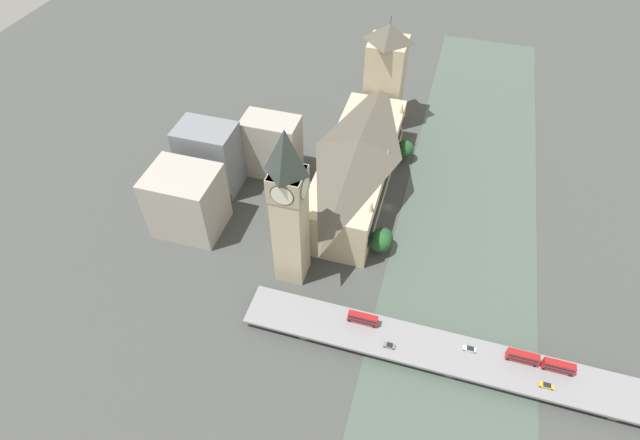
{
  "coord_description": "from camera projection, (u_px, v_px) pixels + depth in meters",
  "views": [
    {
      "loc": [
        -15.56,
        167.93,
        166.11
      ],
      "look_at": [
        22.89,
        36.0,
        21.01
      ],
      "focal_mm": 28.0,
      "sensor_mm": 36.0,
      "label": 1
    }
  ],
  "objects": [
    {
      "name": "car_northbound_lead",
      "position": [
        546.0,
        386.0,
        168.48
      ],
      "size": [
        4.73,
        1.78,
        1.35
      ],
      "color": "gold",
      "rests_on": "road_bridge"
    },
    {
      "name": "city_block_center",
      "position": [
        272.0,
        147.0,
        240.97
      ],
      "size": [
        26.55,
        15.65,
        31.15
      ],
      "color": "#A39E93",
      "rests_on": "ground_plane"
    },
    {
      "name": "tree_embankment_mid",
      "position": [
        383.0,
        237.0,
        212.3
      ],
      "size": [
        8.54,
        8.54,
        11.18
      ],
      "color": "brown",
      "rests_on": "ground_plane"
    },
    {
      "name": "ground_plane",
      "position": [
        388.0,
        207.0,
        234.46
      ],
      "size": [
        600.0,
        600.0,
        0.0
      ],
      "primitive_type": "plane",
      "color": "#424442"
    },
    {
      "name": "city_block_east",
      "position": [
        210.0,
        158.0,
        233.25
      ],
      "size": [
        26.46,
        18.52,
        33.63
      ],
      "color": "slate",
      "rests_on": "ground_plane"
    },
    {
      "name": "double_decker_bus_rear",
      "position": [
        559.0,
        366.0,
        171.23
      ],
      "size": [
        10.64,
        2.63,
        4.68
      ],
      "color": "red",
      "rests_on": "road_bridge"
    },
    {
      "name": "tree_embankment_near",
      "position": [
        380.0,
        241.0,
        210.67
      ],
      "size": [
        9.62,
        9.62,
        11.87
      ],
      "color": "brown",
      "rests_on": "ground_plane"
    },
    {
      "name": "parliament_hall",
      "position": [
        358.0,
        166.0,
        232.29
      ],
      "size": [
        29.42,
        93.5,
        29.98
      ],
      "color": "#C1B28E",
      "rests_on": "ground_plane"
    },
    {
      "name": "double_decker_bus_mid",
      "position": [
        523.0,
        357.0,
        173.66
      ],
      "size": [
        10.99,
        2.63,
        4.74
      ],
      "color": "red",
      "rests_on": "road_bridge"
    },
    {
      "name": "city_block_west",
      "position": [
        187.0,
        201.0,
        215.68
      ],
      "size": [
        29.14,
        23.99,
        30.24
      ],
      "color": "#A39E93",
      "rests_on": "ground_plane"
    },
    {
      "name": "tree_embankment_far",
      "position": [
        405.0,
        149.0,
        253.14
      ],
      "size": [
        9.12,
        9.12,
        11.66
      ],
      "color": "brown",
      "rests_on": "ground_plane"
    },
    {
      "name": "clock_tower",
      "position": [
        289.0,
        206.0,
        180.34
      ],
      "size": [
        12.73,
        12.73,
        72.57
      ],
      "color": "#C1B28E",
      "rests_on": "ground_plane"
    },
    {
      "name": "car_northbound_mid",
      "position": [
        470.0,
        349.0,
        177.95
      ],
      "size": [
        4.63,
        1.9,
        1.31
      ],
      "color": "silver",
      "rests_on": "road_bridge"
    },
    {
      "name": "river_water",
      "position": [
        467.0,
        223.0,
        227.33
      ],
      "size": [
        60.99,
        360.0,
        0.3
      ],
      "primitive_type": "cube",
      "color": "#47564C",
      "rests_on": "ground_plane"
    },
    {
      "name": "double_decker_bus_lead",
      "position": [
        363.0,
        318.0,
        184.32
      ],
      "size": [
        11.35,
        2.47,
        4.81
      ],
      "color": "red",
      "rests_on": "road_bridge"
    },
    {
      "name": "car_southbound_lead",
      "position": [
        389.0,
        345.0,
        178.86
      ],
      "size": [
        4.09,
        1.92,
        1.36
      ],
      "color": "slate",
      "rests_on": "road_bridge"
    },
    {
      "name": "victoria_tower",
      "position": [
        385.0,
        75.0,
        262.77
      ],
      "size": [
        19.4,
        19.4,
        59.79
      ],
      "color": "#C1B28E",
      "rests_on": "ground_plane"
    },
    {
      "name": "road_bridge",
      "position": [
        452.0,
        355.0,
        178.08
      ],
      "size": [
        153.98,
        16.88,
        4.58
      ],
      "color": "slate",
      "rests_on": "ground_plane"
    }
  ]
}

